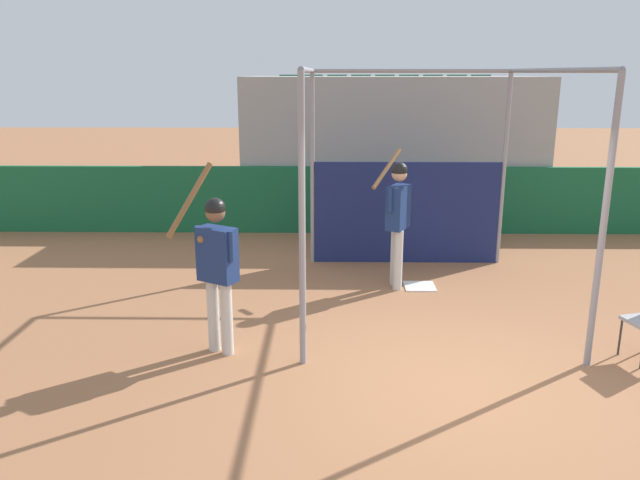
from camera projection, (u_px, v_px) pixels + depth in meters
ground_plane at (455, 386)px, 6.20m from camera, size 60.00×60.00×0.00m
outfield_wall at (395, 200)px, 11.97m from camera, size 24.00×0.12×1.29m
bleacher_section at (388, 147)px, 13.35m from camera, size 5.95×3.20×2.97m
batting_cage at (413, 187)px, 9.25m from camera, size 3.10×3.80×3.07m
home_plate at (420, 286)px, 9.06m from camera, size 0.44×0.44×0.02m
player_batter at (398, 212)px, 8.79m from camera, size 0.57×0.89×1.94m
player_waiting at (217, 261)px, 6.68m from camera, size 0.80×0.58×2.08m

